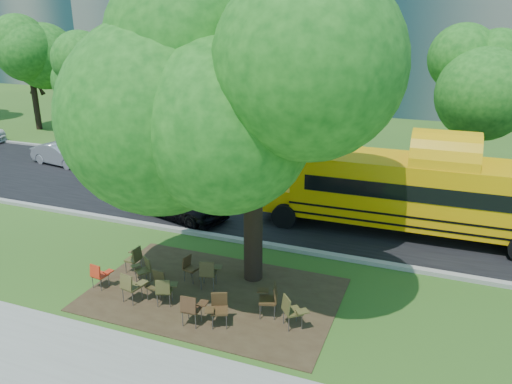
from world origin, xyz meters
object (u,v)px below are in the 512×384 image
at_px(chair_9, 144,268).
at_px(pedestrian_a, 61,131).
at_px(chair_1, 131,285).
at_px(chair_10, 190,266).
at_px(main_tree, 253,75).
at_px(bg_car_red, 176,160).
at_px(black_car, 177,198).
at_px(chair_4, 192,307).
at_px(chair_6, 270,297).
at_px(chair_3, 156,282).
at_px(bg_car_silver, 62,154).
at_px(chair_0, 99,274).
at_px(pedestrian_b, 68,124).
at_px(chair_2, 165,289).
at_px(chair_7, 291,309).
at_px(school_bus, 436,194).
at_px(chair_8, 135,257).
at_px(chair_11, 209,271).
at_px(chair_5, 218,307).

relative_size(chair_9, pedestrian_a, 0.41).
distance_m(chair_1, chair_10, 1.90).
relative_size(main_tree, bg_car_red, 2.09).
bearing_deg(bg_car_red, black_car, -137.58).
xyz_separation_m(chair_4, chair_6, (1.71, 1.15, 0.02)).
xyz_separation_m(chair_3, bg_car_silver, (-11.86, 9.78, 0.06)).
xyz_separation_m(chair_0, pedestrian_b, (-13.78, 14.80, 0.46)).
bearing_deg(chair_2, black_car, 96.67).
bearing_deg(pedestrian_a, chair_7, -91.83).
height_order(chair_3, bg_car_red, bg_car_red).
distance_m(chair_6, pedestrian_a, 21.65).
height_order(chair_0, pedestrian_b, pedestrian_b).
xyz_separation_m(school_bus, chair_6, (-3.73, -6.93, -1.03)).
bearing_deg(chair_6, chair_0, 79.35).
relative_size(chair_7, black_car, 0.21).
height_order(chair_0, chair_3, chair_3).
xyz_separation_m(black_car, pedestrian_b, (-13.11, 9.04, 0.22)).
distance_m(chair_2, chair_6, 2.90).
bearing_deg(bg_car_red, main_tree, -126.92).
bearing_deg(pedestrian_b, chair_6, 45.00).
bearing_deg(main_tree, chair_10, -153.77).
xyz_separation_m(chair_0, pedestrian_a, (-12.63, 12.90, 0.47)).
height_order(school_bus, pedestrian_b, school_bus).
relative_size(chair_2, chair_8, 1.00).
bearing_deg(chair_10, pedestrian_b, -119.74).
xyz_separation_m(chair_3, chair_11, (1.14, 1.03, 0.04)).
height_order(chair_8, chair_9, chair_8).
distance_m(chair_0, chair_5, 4.02).
bearing_deg(chair_5, chair_4, 0.62).
distance_m(main_tree, chair_4, 6.23).
xyz_separation_m(chair_11, pedestrian_a, (-15.59, 11.75, 0.40)).
relative_size(chair_4, black_car, 0.21).
relative_size(chair_4, chair_11, 0.99).
relative_size(chair_5, pedestrian_a, 0.46).
bearing_deg(school_bus, chair_7, -113.68).
bearing_deg(bg_car_silver, pedestrian_b, 46.46).
distance_m(chair_0, chair_3, 1.83).
bearing_deg(bg_car_silver, chair_7, -112.56).
bearing_deg(chair_6, pedestrian_a, 39.10).
height_order(chair_2, chair_3, chair_2).
height_order(chair_7, chair_9, chair_7).
distance_m(main_tree, chair_0, 7.17).
relative_size(chair_4, pedestrian_b, 0.48).
height_order(chair_3, black_car, black_car).
bearing_deg(pedestrian_a, school_bus, -71.47).
height_order(main_tree, chair_7, main_tree).
xyz_separation_m(chair_1, chair_3, (0.52, 0.43, -0.04)).
distance_m(chair_0, pedestrian_b, 20.23).
bearing_deg(school_bus, chair_10, -138.35).
height_order(school_bus, chair_5, school_bus).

